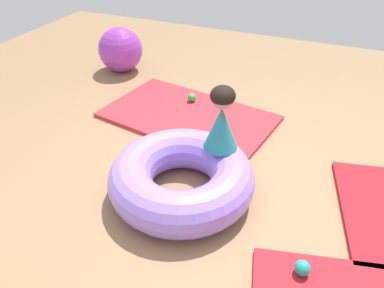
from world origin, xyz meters
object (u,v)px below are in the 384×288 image
at_px(inflatable_cushion, 182,178).
at_px(exercise_ball_large, 120,50).
at_px(play_ball_teal, 302,268).
at_px(play_ball_green, 192,97).
at_px(child_in_teal, 222,119).

bearing_deg(inflatable_cushion, exercise_ball_large, 132.27).
xyz_separation_m(play_ball_teal, exercise_ball_large, (-2.66, 2.25, 0.19)).
distance_m(play_ball_teal, exercise_ball_large, 3.49).
height_order(play_ball_teal, exercise_ball_large, exercise_ball_large).
bearing_deg(play_ball_green, exercise_ball_large, 157.48).
distance_m(child_in_teal, exercise_ball_large, 2.47).
bearing_deg(exercise_ball_large, play_ball_teal, -40.19).
distance_m(inflatable_cushion, exercise_ball_large, 2.50).
bearing_deg(play_ball_teal, child_in_teal, 139.01).
distance_m(inflatable_cushion, play_ball_green, 1.45).
bearing_deg(inflatable_cushion, child_in_teal, 53.92).
xyz_separation_m(child_in_teal, exercise_ball_large, (-1.89, 1.57, -0.31)).
relative_size(play_ball_green, exercise_ball_large, 0.17).
relative_size(play_ball_teal, play_ball_green, 1.06).
xyz_separation_m(inflatable_cushion, exercise_ball_large, (-1.68, 1.85, 0.11)).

